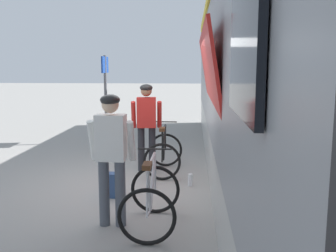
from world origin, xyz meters
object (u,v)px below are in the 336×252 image
cyclist_far_in_red (146,120)px  bicycle_near_silver (151,199)px  platform_sign_post (105,84)px  backpack_on_platform (116,185)px  cyclist_near_in_white (111,149)px  bicycle_far_black (164,153)px  water_bottle_near_the_bikes (190,180)px  train_car (310,76)px

cyclist_far_in_red → bicycle_near_silver: bearing=-81.9°
cyclist_far_in_red → platform_sign_post: bearing=117.4°
cyclist_far_in_red → backpack_on_platform: 1.86m
bicycle_near_silver → backpack_on_platform: bicycle_near_silver is taller
cyclist_near_in_white → bicycle_far_black: 2.71m
water_bottle_near_the_bikes → platform_sign_post: size_ratio=0.09×
train_car → backpack_on_platform: 3.52m
cyclist_near_in_white → platform_sign_post: 5.76m
bicycle_near_silver → platform_sign_post: size_ratio=0.45×
bicycle_near_silver → platform_sign_post: platform_sign_post is taller
train_car → water_bottle_near_the_bikes: 2.67m
cyclist_far_in_red → bicycle_far_black: 0.76m
bicycle_far_black → cyclist_near_in_white: bearing=-100.8°
train_car → bicycle_far_black: bearing=149.9°
water_bottle_near_the_bikes → platform_sign_post: (-2.37, 3.80, 1.51)m
train_car → platform_sign_post: 6.06m
bicycle_near_silver → backpack_on_platform: size_ratio=2.69×
water_bottle_near_the_bikes → platform_sign_post: platform_sign_post is taller
cyclist_near_in_white → cyclist_far_in_red: size_ratio=1.00×
train_car → platform_sign_post: size_ratio=6.95×
cyclist_near_in_white → bicycle_near_silver: bearing=-5.8°
train_car → cyclist_near_in_white: train_car is taller
cyclist_near_in_white → platform_sign_post: platform_sign_post is taller
bicycle_near_silver → platform_sign_post: 6.05m
train_car → cyclist_far_in_red: size_ratio=9.47×
cyclist_far_in_red → train_car: bearing=-29.1°
cyclist_near_in_white → bicycle_far_black: (0.49, 2.58, -0.65)m
train_car → water_bottle_near_the_bikes: size_ratio=76.33×
train_car → backpack_on_platform: (-3.04, -0.10, -1.77)m
cyclist_near_in_white → water_bottle_near_the_bikes: (1.03, 1.78, -0.94)m
cyclist_near_in_white → bicycle_near_silver: size_ratio=1.64×
bicycle_far_black → cyclist_far_in_red: bearing=158.0°
train_car → bicycle_far_black: 3.15m
bicycle_near_silver → backpack_on_platform: 1.38m
bicycle_near_silver → bicycle_far_black: 2.64m
platform_sign_post → backpack_on_platform: bearing=-75.5°
bicycle_near_silver → train_car: bearing=28.6°
bicycle_far_black → backpack_on_platform: (-0.68, -1.47, -0.20)m
train_car → water_bottle_near_the_bikes: bearing=162.9°
backpack_on_platform → water_bottle_near_the_bikes: backpack_on_platform is taller
train_car → bicycle_near_silver: train_car is taller
bicycle_far_black → water_bottle_near_the_bikes: (0.53, -0.81, -0.29)m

